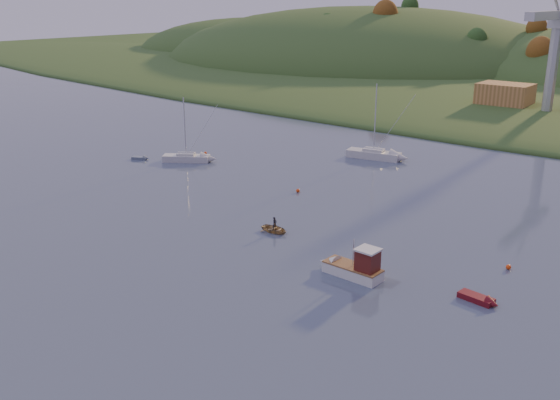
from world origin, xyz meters
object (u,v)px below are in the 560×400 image
Objects in this scene: sailboat_far at (374,154)px; canoe at (275,229)px; grey_dinghy at (143,158)px; fishing_boat at (349,266)px; red_tender at (484,301)px; sailboat_near at (186,157)px.

canoe is at bearing -88.03° from sailboat_far.
grey_dinghy is (-37.63, 12.02, -0.13)m from canoe.
fishing_boat reaches higher than red_tender.
fishing_boat is 13.48m from canoe.
canoe is (-12.72, 4.43, -0.61)m from fishing_boat.
grey_dinghy is at bearing 174.88° from red_tender.
fishing_boat is 45.99m from sailboat_far.
red_tender is at bearing -39.66° from grey_dinghy.
fishing_boat is 12.53m from red_tender.
red_tender is 1.26× the size of grey_dinghy.
sailboat_near reaches higher than red_tender.
red_tender is (56.15, -17.68, -0.43)m from sailboat_near.
sailboat_far is 37.31m from canoe.
red_tender is (25.00, -2.04, -0.09)m from canoe.
red_tender reaches higher than grey_dinghy.
sailboat_near is 7.44m from grey_dinghy.
sailboat_far is (22.50, 20.65, 0.09)m from sailboat_near.
sailboat_near is at bearing -148.89° from sailboat_far.
fishing_boat is 2.28× the size of grey_dinghy.
red_tender reaches higher than canoe.
sailboat_near is (-43.87, 20.08, -0.27)m from fishing_boat.
canoe is 0.89× the size of red_tender.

